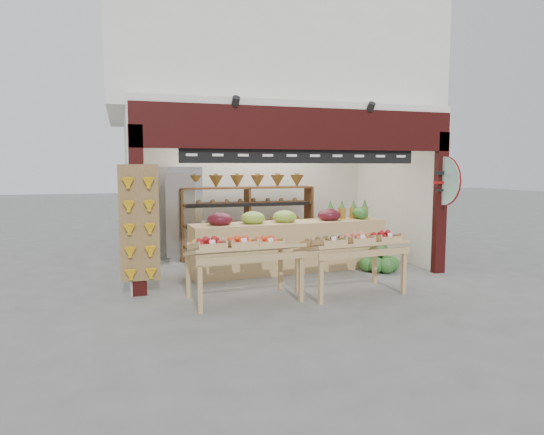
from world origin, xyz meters
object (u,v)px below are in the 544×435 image
at_px(display_table_left, 236,247).
at_px(back_shelving, 247,205).
at_px(refrigerator, 179,213).
at_px(display_table_right, 351,243).
at_px(cardboard_stack, 224,259).
at_px(mid_counter, 289,244).
at_px(watermelon_pile, 379,261).

bearing_deg(display_table_left, back_shelving, 72.76).
xyz_separation_m(back_shelving, refrigerator, (-1.49, 0.23, -0.17)).
relative_size(display_table_left, display_table_right, 1.01).
xyz_separation_m(refrigerator, cardboard_stack, (0.68, -1.57, -0.75)).
height_order(mid_counter, display_table_left, mid_counter).
xyz_separation_m(display_table_left, display_table_right, (1.84, -0.10, -0.01)).
relative_size(back_shelving, mid_counter, 0.77).
bearing_deg(cardboard_stack, back_shelving, 58.91).
height_order(cardboard_stack, display_table_left, display_table_left).
bearing_deg(cardboard_stack, display_table_right, -53.19).
distance_m(back_shelving, watermelon_pile, 3.16).
bearing_deg(cardboard_stack, watermelon_pile, -16.50).
height_order(cardboard_stack, display_table_right, display_table_right).
relative_size(refrigerator, watermelon_pile, 2.71).
distance_m(display_table_left, display_table_right, 1.84).
xyz_separation_m(cardboard_stack, mid_counter, (1.21, -0.29, 0.27)).
bearing_deg(mid_counter, watermelon_pile, -18.71).
relative_size(display_table_right, watermelon_pile, 2.27).
relative_size(back_shelving, refrigerator, 1.47).
bearing_deg(refrigerator, display_table_left, -100.99).
height_order(refrigerator, mid_counter, refrigerator).
distance_m(refrigerator, display_table_right, 4.36).
relative_size(back_shelving, display_table_left, 1.73).
xyz_separation_m(cardboard_stack, display_table_right, (1.60, -2.14, 0.55)).
relative_size(cardboard_stack, display_table_right, 0.66).
relative_size(cardboard_stack, watermelon_pile, 1.49).
height_order(back_shelving, mid_counter, back_shelving).
height_order(refrigerator, display_table_left, refrigerator).
xyz_separation_m(refrigerator, mid_counter, (1.89, -1.86, -0.48)).
bearing_deg(watermelon_pile, mid_counter, 161.29).
bearing_deg(back_shelving, display_table_left, -107.24).
bearing_deg(display_table_right, cardboard_stack, 126.81).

